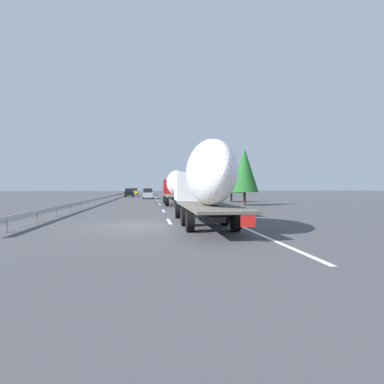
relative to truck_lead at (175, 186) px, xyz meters
The scene contains 23 objects.
ground_plane 19.82m from the truck_lead, 10.54° to the left, with size 260.00×260.00×0.00m, color #424247.
lane_stripe_0 18.87m from the truck_lead, behind, with size 3.20×0.20×0.01m, color white.
lane_stripe_1 10.03m from the truck_lead, 169.37° to the left, with size 3.20×0.20×0.01m, color white.
lane_stripe_2 3.48m from the truck_lead, 43.54° to the left, with size 3.20×0.20×0.01m, color white.
lane_stripe_3 11.84m from the truck_lead, ahead, with size 3.20×0.20×0.01m, color white.
lane_stripe_4 23.26m from the truck_lead, ahead, with size 3.20×0.20×0.01m, color white.
lane_stripe_5 25.50m from the truck_lead, ahead, with size 3.20×0.20×0.01m, color white.
lane_stripe_6 29.89m from the truck_lead, ahead, with size 3.20×0.20×0.01m, color white.
edge_line_right 24.54m from the truck_lead, ahead, with size 110.00×0.20×0.01m, color white.
truck_lead is the anchor object (origin of this frame).
truck_trailing 21.37m from the truck_lead, behind, with size 12.86×2.55×4.46m.
car_red_compact 60.41m from the truck_lead, ahead, with size 4.52×1.86×1.80m.
car_yellow_coupe 52.71m from the truck_lead, ahead, with size 4.32×1.87×1.86m.
car_black_suv 34.74m from the truck_lead, 12.46° to the left, with size 4.10×1.89×1.86m.
car_silver_hatch 21.59m from the truck_lead, ahead, with size 4.68×1.80×1.88m.
road_sign 15.16m from the truck_lead, 11.80° to the right, with size 0.10×0.90×3.50m.
tree_0 30.40m from the truck_lead, 14.93° to the right, with size 3.31×3.31×5.36m.
tree_1 11.26m from the truck_lead, 49.95° to the right, with size 3.37×3.37×4.84m.
tree_2 31.72m from the truck_lead, 16.71° to the right, with size 3.80×3.80×5.92m.
tree_3 8.29m from the truck_lead, 103.33° to the right, with size 3.21×3.21×6.59m.
tree_4 51.94m from the truck_lead, ahead, with size 3.39×3.39×5.30m.
tree_5 56.12m from the truck_lead, ahead, with size 3.75×3.75×5.94m.
guardrail_median 24.39m from the truck_lead, 23.24° to the left, with size 94.00×0.10×0.76m.
Camera 1 is at (-18.14, -0.66, 2.11)m, focal length 30.74 mm.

